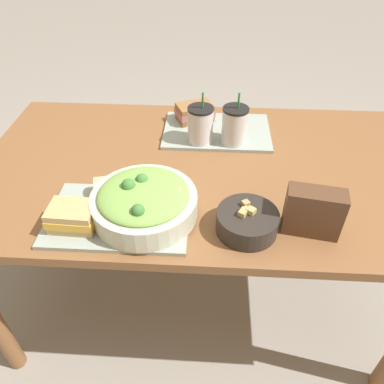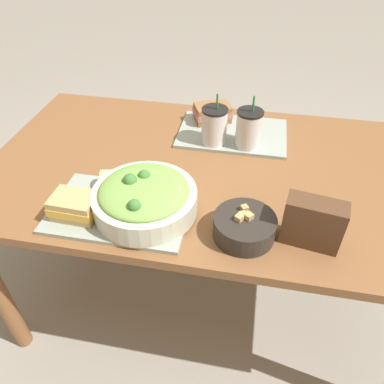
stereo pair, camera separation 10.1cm
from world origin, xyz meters
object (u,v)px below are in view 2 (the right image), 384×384
baguette_near (124,179)px  drink_cup_dark (214,127)px  sandwich_far (212,113)px  salad_bowl (145,197)px  sandwich_near (75,206)px  drink_cup_red (249,130)px  chip_bag (313,223)px  soup_bowl (244,226)px

baguette_near → drink_cup_dark: (0.23, 0.30, 0.03)m
sandwich_far → drink_cup_dark: size_ratio=0.86×
drink_cup_dark → salad_bowl: bearing=-109.4°
salad_bowl → sandwich_near: bearing=-163.2°
sandwich_far → drink_cup_red: size_ratio=0.85×
baguette_near → chip_bag: chip_bag is taller
sandwich_near → drink_cup_dark: size_ratio=0.69×
sandwich_near → drink_cup_dark: bearing=56.3°
drink_cup_dark → soup_bowl: bearing=-71.4°
sandwich_far → chip_bag: size_ratio=1.03×
salad_bowl → sandwich_near: salad_bowl is taller
baguette_near → drink_cup_red: size_ratio=0.76×
sandwich_far → chip_bag: (0.34, -0.57, 0.02)m
baguette_near → soup_bowl: bearing=-120.9°
sandwich_near → chip_bag: (0.63, 0.03, 0.02)m
sandwich_near → chip_bag: size_ratio=0.83×
sandwich_near → baguette_near: bearing=59.0°
baguette_near → drink_cup_dark: drink_cup_dark is taller
soup_bowl → sandwich_near: same height
soup_bowl → drink_cup_dark: (-0.14, 0.42, 0.04)m
chip_bag → sandwich_far: bearing=130.4°
baguette_near → sandwich_far: 0.50m
baguette_near → chip_bag: size_ratio=0.92×
sandwich_far → baguette_near: bearing=-138.2°
sandwich_far → drink_cup_dark: bearing=-104.1°
drink_cup_dark → chip_bag: 0.52m
salad_bowl → chip_bag: size_ratio=1.87×
soup_bowl → drink_cup_red: (-0.02, 0.42, 0.04)m
sandwich_far → drink_cup_red: 0.21m
soup_bowl → baguette_near: size_ratio=1.15×
sandwich_near → sandwich_far: 0.66m
drink_cup_red → soup_bowl: bearing=-86.7°
salad_bowl → soup_bowl: (0.28, -0.03, -0.03)m
soup_bowl → baguette_near: soup_bowl is taller
sandwich_far → drink_cup_red: (0.15, -0.15, 0.03)m
sandwich_near → drink_cup_red: bearing=47.5°
soup_bowl → drink_cup_red: size_ratio=0.87×
sandwich_near → chip_bag: 0.63m
salad_bowl → sandwich_far: 0.55m
salad_bowl → sandwich_far: bearing=78.6°
salad_bowl → soup_bowl: bearing=-7.0°
baguette_near → drink_cup_dark: 0.38m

